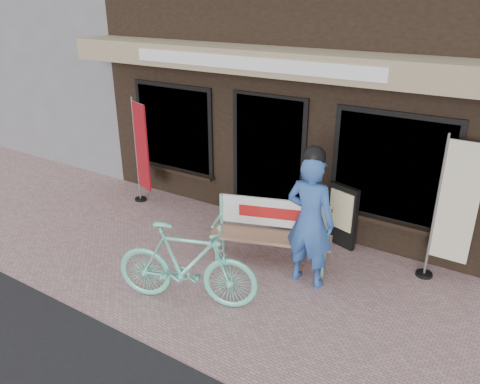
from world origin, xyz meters
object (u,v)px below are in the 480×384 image
Objects in this scene: bench at (272,227)px; person at (310,219)px; menu_stand at (342,215)px; nobori_red at (141,152)px; nobori_cream at (453,210)px; bicycle at (186,264)px.

bench is 0.91× the size of person.
menu_stand is at bearing 35.98° from bench.
nobori_cream is at bearing 23.05° from nobori_red.
menu_stand is (0.01, 1.21, -0.44)m from person.
nobori_red is 0.96× the size of nobori_cream.
nobori_red is 5.21m from nobori_cream.
bicycle is (-0.40, -1.47, 0.00)m from bench.
nobori_red is at bearing 169.99° from person.
bench is 0.86× the size of nobori_cream.
bicycle is 0.89× the size of nobori_cream.
bicycle is 0.92× the size of nobori_red.
person reaches higher than bicycle.
nobori_red is at bearing -154.59° from menu_stand.
nobori_red is (-2.98, 0.49, 0.48)m from bench.
person is 0.98× the size of nobori_red.
bicycle is at bearing -130.08° from person.
nobori_cream is (2.63, 2.24, 0.52)m from bicycle.
nobori_cream is 1.64m from menu_stand.
nobori_red reaches higher than person.
nobori_cream is at bearing -68.89° from bicycle.
person is at bearing -37.80° from bench.
nobori_cream is 2.07× the size of menu_stand.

